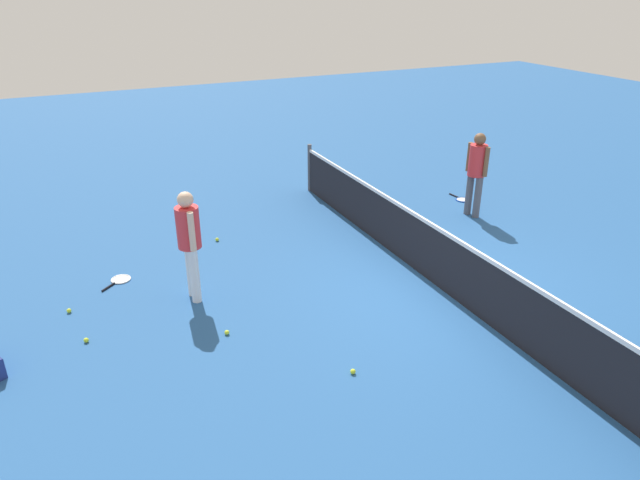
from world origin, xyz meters
The scene contains 11 objects.
ground_plane centered at (0.00, 0.00, 0.00)m, with size 40.00×40.00×0.00m, color #265693.
court_net centered at (0.00, 0.00, 0.50)m, with size 10.09×0.09×1.07m.
player_near_side centered at (-1.36, -3.54, 1.01)m, with size 0.52×0.34×1.70m.
player_far_side centered at (-2.24, 2.36, 1.01)m, with size 0.53×0.39×1.70m.
tennis_racket_near_player centered at (-2.40, -4.50, 0.01)m, with size 0.52×0.55×0.03m.
tennis_racket_far_player centered at (-3.04, 2.76, 0.01)m, with size 0.60×0.34×0.03m.
tennis_ball_near_player centered at (1.27, -2.24, 0.03)m, with size 0.07×0.07×0.07m, color #C6E033.
tennis_ball_by_net centered at (-3.21, -2.67, 0.03)m, with size 0.07×0.07×0.07m, color #C6E033.
tennis_ball_midcourt centered at (-0.20, -3.39, 0.03)m, with size 0.07×0.07×0.07m, color #C6E033.
tennis_ball_baseline centered at (-1.71, -5.30, 0.03)m, with size 0.07×0.07×0.07m, color #C6E033.
tennis_ball_stray_left centered at (-0.82, -5.14, 0.03)m, with size 0.07×0.07×0.07m, color #C6E033.
Camera 1 is at (6.26, -5.02, 4.42)m, focal length 32.20 mm.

